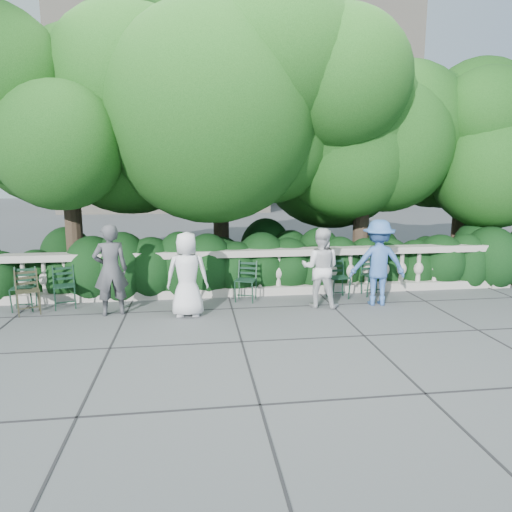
{
  "coord_description": "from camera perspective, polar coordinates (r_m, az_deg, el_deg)",
  "views": [
    {
      "loc": [
        -1.19,
        -7.75,
        2.59
      ],
      "look_at": [
        0.0,
        1.0,
        1.0
      ],
      "focal_mm": 32.0,
      "sensor_mm": 36.0,
      "label": 1
    }
  ],
  "objects": [
    {
      "name": "tree_canopy",
      "position": [
        11.18,
        2.05,
        17.24
      ],
      "size": [
        15.04,
        6.52,
        6.78
      ],
      "color": "#3F3023",
      "rests_on": "ground"
    },
    {
      "name": "person_businessman",
      "position": [
        8.42,
        -8.6,
        -2.28
      ],
      "size": [
        0.79,
        0.54,
        1.57
      ],
      "primitive_type": "imported",
      "rotation": [
        0.0,
        0.0,
        3.09
      ],
      "color": "silver",
      "rests_on": "ground"
    },
    {
      "name": "person_casual_man",
      "position": [
        9.01,
        8.06,
        -1.46
      ],
      "size": [
        0.92,
        0.83,
        1.56
      ],
      "primitive_type": "imported",
      "rotation": [
        0.0,
        0.0,
        2.77
      ],
      "color": "silver",
      "rests_on": "ground"
    },
    {
      "name": "chair_f",
      "position": [
        9.73,
        10.52,
        -5.41
      ],
      "size": [
        0.49,
        0.53,
        0.84
      ],
      "primitive_type": null,
      "rotation": [
        0.0,
        0.0,
        0.11
      ],
      "color": "black",
      "rests_on": "ground"
    },
    {
      "name": "chair_b",
      "position": [
        9.6,
        -22.67,
        -6.25
      ],
      "size": [
        0.55,
        0.58,
        0.84
      ],
      "primitive_type": null,
      "rotation": [
        0.0,
        0.0,
        0.27
      ],
      "color": "black",
      "rests_on": "ground"
    },
    {
      "name": "ground",
      "position": [
        8.25,
        0.95,
        -8.08
      ],
      "size": [
        90.0,
        90.0,
        0.0
      ],
      "primitive_type": "plane",
      "color": "#4A4D51",
      "rests_on": "ground"
    },
    {
      "name": "person_older_blue",
      "position": [
        9.39,
        14.99,
        -0.79
      ],
      "size": [
        1.18,
        0.77,
        1.71
      ],
      "primitive_type": "imported",
      "rotation": [
        0.0,
        0.0,
        3.01
      ],
      "color": "#365FA4",
      "rests_on": "ground"
    },
    {
      "name": "chair_weathered",
      "position": [
        9.48,
        -26.39,
        -6.74
      ],
      "size": [
        0.59,
        0.61,
        0.84
      ],
      "primitive_type": null,
      "rotation": [
        0.0,
        0.0,
        0.38
      ],
      "color": "black",
      "rests_on": "ground"
    },
    {
      "name": "balustrade",
      "position": [
        9.85,
        -0.63,
        -2.13
      ],
      "size": [
        12.0,
        0.44,
        1.0
      ],
      "color": "#9E998E",
      "rests_on": "ground"
    },
    {
      "name": "chair_c",
      "position": [
        9.34,
        -1.5,
        -5.89
      ],
      "size": [
        0.58,
        0.6,
        0.84
      ],
      "primitive_type": null,
      "rotation": [
        0.0,
        0.0,
        -0.35
      ],
      "color": "black",
      "rests_on": "ground"
    },
    {
      "name": "chair_d",
      "position": [
        10.12,
        14.61,
        -4.96
      ],
      "size": [
        0.47,
        0.5,
        0.84
      ],
      "primitive_type": null,
      "rotation": [
        0.0,
        0.0,
        0.06
      ],
      "color": "black",
      "rests_on": "ground"
    },
    {
      "name": "chair_a",
      "position": [
        9.78,
        -27.13,
        -6.29
      ],
      "size": [
        0.47,
        0.51,
        0.84
      ],
      "primitive_type": null,
      "rotation": [
        0.0,
        0.0,
        0.06
      ],
      "color": "black",
      "rests_on": "ground"
    },
    {
      "name": "shrub_hedge",
      "position": [
        11.12,
        -1.4,
        -3.27
      ],
      "size": [
        15.0,
        2.6,
        1.7
      ],
      "primitive_type": null,
      "color": "black",
      "rests_on": "ground"
    },
    {
      "name": "person_woman_grey",
      "position": [
        8.8,
        -17.71,
        -1.66
      ],
      "size": [
        0.71,
        0.55,
        1.71
      ],
      "primitive_type": "imported",
      "rotation": [
        0.0,
        0.0,
        3.4
      ],
      "color": "#424348",
      "rests_on": "ground"
    }
  ]
}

